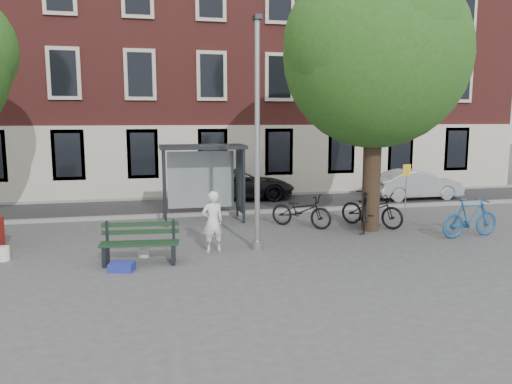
{
  "coord_description": "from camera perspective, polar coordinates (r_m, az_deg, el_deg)",
  "views": [
    {
      "loc": [
        -2.87,
        -12.83,
        3.55
      ],
      "look_at": [
        0.22,
        1.13,
        1.4
      ],
      "focal_mm": 35.0,
      "sensor_mm": 36.0,
      "label": 1
    }
  ],
  "objects": [
    {
      "name": "ground",
      "position": [
        13.62,
        0.14,
        -6.56
      ],
      "size": [
        90.0,
        90.0,
        0.0
      ],
      "primitive_type": "plane",
      "color": "#4C4C4F",
      "rests_on": "ground"
    },
    {
      "name": "road",
      "position": [
        20.35,
        -4.17,
        -1.5
      ],
      "size": [
        40.0,
        4.0,
        0.01
      ],
      "primitive_type": "cube",
      "color": "#28282B",
      "rests_on": "ground"
    },
    {
      "name": "curb_near",
      "position": [
        18.39,
        -3.27,
        -2.4
      ],
      "size": [
        40.0,
        0.25,
        0.12
      ],
      "primitive_type": "cube",
      "color": "gray",
      "rests_on": "ground"
    },
    {
      "name": "curb_far",
      "position": [
        22.29,
        -4.92,
        -0.48
      ],
      "size": [
        40.0,
        0.25,
        0.12
      ],
      "primitive_type": "cube",
      "color": "gray",
      "rests_on": "ground"
    },
    {
      "name": "building_row",
      "position": [
        26.21,
        -6.33,
        16.07
      ],
      "size": [
        30.0,
        8.0,
        14.0
      ],
      "primitive_type": "cube",
      "color": "brown",
      "rests_on": "ground"
    },
    {
      "name": "lamppost",
      "position": [
        13.17,
        0.14,
        5.21
      ],
      "size": [
        0.28,
        0.35,
        6.11
      ],
      "color": "#9EA0A3",
      "rests_on": "ground"
    },
    {
      "name": "tree_right",
      "position": [
        15.93,
        13.78,
        15.77
      ],
      "size": [
        5.76,
        5.6,
        8.2
      ],
      "color": "black",
      "rests_on": "ground"
    },
    {
      "name": "bus_shelter",
      "position": [
        17.16,
        -4.85,
        3.07
      ],
      "size": [
        2.85,
        1.45,
        2.62
      ],
      "color": "#1E2328",
      "rests_on": "ground"
    },
    {
      "name": "painter",
      "position": [
        13.25,
        -4.97,
        -3.39
      ],
      "size": [
        0.67,
        0.52,
        1.63
      ],
      "primitive_type": "imported",
      "rotation": [
        0.0,
        0.0,
        3.37
      ],
      "color": "white",
      "rests_on": "ground"
    },
    {
      "name": "bench",
      "position": [
        12.6,
        -13.12,
        -5.94
      ],
      "size": [
        1.94,
        0.8,
        0.97
      ],
      "rotation": [
        0.0,
        0.0,
        -0.1
      ],
      "color": "#1E2328",
      "rests_on": "ground"
    },
    {
      "name": "bike_a",
      "position": [
        16.25,
        5.2,
        -2.13
      ],
      "size": [
        2.05,
        1.92,
        1.1
      ],
      "primitive_type": "imported",
      "rotation": [
        0.0,
        0.0,
        0.85
      ],
      "color": "black",
      "rests_on": "ground"
    },
    {
      "name": "bike_b",
      "position": [
        16.16,
        23.29,
        -2.72
      ],
      "size": [
        2.0,
        0.74,
        1.17
      ],
      "primitive_type": "imported",
      "rotation": [
        0.0,
        0.0,
        1.67
      ],
      "color": "#19528D",
      "rests_on": "ground"
    },
    {
      "name": "bike_c",
      "position": [
        16.73,
        13.1,
        -1.93
      ],
      "size": [
        1.96,
        2.16,
        1.14
      ],
      "primitive_type": "imported",
      "rotation": [
        0.0,
        0.0,
        0.69
      ],
      "color": "black",
      "rests_on": "ground"
    },
    {
      "name": "bike_d",
      "position": [
        16.17,
        12.32,
        -2.04
      ],
      "size": [
        1.44,
        2.15,
        1.26
      ],
      "primitive_type": "imported",
      "rotation": [
        0.0,
        0.0,
        2.69
      ],
      "color": "black",
      "rests_on": "ground"
    },
    {
      "name": "car_dark",
      "position": [
        21.79,
        -1.8,
        0.92
      ],
      "size": [
        4.9,
        2.65,
        1.31
      ],
      "primitive_type": "imported",
      "rotation": [
        0.0,
        0.0,
        1.47
      ],
      "color": "black",
      "rests_on": "ground"
    },
    {
      "name": "car_silver",
      "position": [
        22.84,
        17.82,
        0.84
      ],
      "size": [
        3.94,
        1.41,
        1.29
      ],
      "primitive_type": "imported",
      "rotation": [
        0.0,
        0.0,
        1.58
      ],
      "color": "#A2A4AA",
      "rests_on": "ground"
    },
    {
      "name": "blue_crate",
      "position": [
        12.15,
        -15.07,
        -8.25
      ],
      "size": [
        0.64,
        0.54,
        0.2
      ],
      "primitive_type": "cube",
      "rotation": [
        0.0,
        0.0,
        -0.28
      ],
      "color": "#212E98",
      "rests_on": "ground"
    },
    {
      "name": "bucket_a",
      "position": [
        13.18,
        -12.69,
        -6.48
      ],
      "size": [
        0.32,
        0.32,
        0.36
      ],
      "primitive_type": "cylinder",
      "rotation": [
        0.0,
        0.0,
        -0.18
      ],
      "color": "silver",
      "rests_on": "ground"
    },
    {
      "name": "bucket_b",
      "position": [
        14.02,
        -26.86,
        -6.3
      ],
      "size": [
        0.33,
        0.33,
        0.36
      ],
      "primitive_type": "cylinder",
      "rotation": [
        0.0,
        0.0,
        -0.22
      ],
      "color": "white",
      "rests_on": "ground"
    },
    {
      "name": "notice_sign",
      "position": [
        18.87,
        16.81,
        1.47
      ],
      "size": [
        0.32,
        0.05,
        1.86
      ],
      "rotation": [
        0.0,
        0.0,
        0.06
      ],
      "color": "#9EA0A3",
      "rests_on": "ground"
    }
  ]
}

